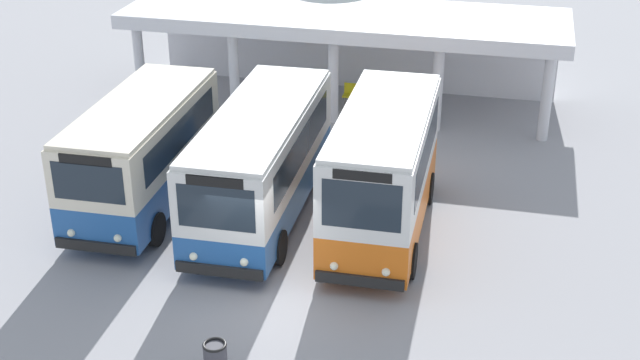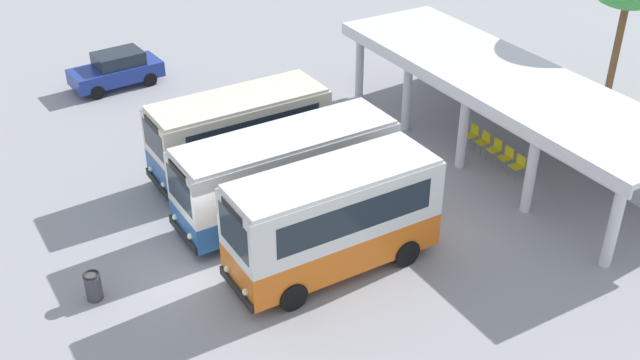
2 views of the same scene
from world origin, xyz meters
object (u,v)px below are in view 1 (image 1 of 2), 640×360
city_bus_middle_cream (383,169)px  waiting_chair_end_by_column (312,90)px  city_bus_nearest_orange (143,150)px  waiting_chair_second_from_end (331,91)px  waiting_chair_middle_seat (350,93)px  waiting_chair_fifth_seat (387,97)px  city_bus_second_in_row (261,159)px  waiting_chair_fourth_seat (368,95)px

city_bus_middle_cream → waiting_chair_end_by_column: city_bus_middle_cream is taller
city_bus_nearest_orange → waiting_chair_second_from_end: 9.52m
waiting_chair_middle_seat → waiting_chair_fifth_seat: (1.39, -0.12, 0.00)m
waiting_chair_second_from_end → city_bus_nearest_orange: bearing=-110.6°
city_bus_nearest_orange → waiting_chair_end_by_column: size_ratio=7.71×
waiting_chair_end_by_column → waiting_chair_fifth_seat: 2.78m
city_bus_middle_cream → city_bus_nearest_orange: bearing=179.7°
city_bus_middle_cream → waiting_chair_second_from_end: 9.58m
waiting_chair_end_by_column → waiting_chair_fifth_seat: size_ratio=1.00×
city_bus_middle_cream → waiting_chair_middle_seat: city_bus_middle_cream is taller
city_bus_middle_cream → waiting_chair_middle_seat: (-2.64, 8.86, -1.36)m
city_bus_nearest_orange → city_bus_second_in_row: (3.33, 0.17, -0.00)m
waiting_chair_end_by_column → waiting_chair_fourth_seat: same height
city_bus_nearest_orange → city_bus_middle_cream: 6.66m
waiting_chair_end_by_column → waiting_chair_middle_seat: (1.39, -0.03, 0.00)m
waiting_chair_fourth_seat → waiting_chair_fifth_seat: same height
city_bus_second_in_row → waiting_chair_fifth_seat: size_ratio=8.95×
waiting_chair_end_by_column → waiting_chair_middle_seat: size_ratio=1.00×
waiting_chair_second_from_end → waiting_chair_fifth_seat: (2.08, -0.14, 0.00)m
city_bus_middle_cream → waiting_chair_fifth_seat: bearing=98.2°
waiting_chair_end_by_column → waiting_chair_middle_seat: 1.39m
waiting_chair_fourth_seat → waiting_chair_fifth_seat: (0.69, -0.07, 0.00)m
city_bus_second_in_row → waiting_chair_fourth_seat: (1.38, 8.60, -1.19)m
waiting_chair_second_from_end → waiting_chair_fifth_seat: bearing=-3.9°
waiting_chair_end_by_column → waiting_chair_second_from_end: (0.69, -0.01, 0.00)m
city_bus_nearest_orange → city_bus_second_in_row: bearing=2.8°
city_bus_second_in_row → city_bus_middle_cream: (3.33, -0.20, 0.18)m
waiting_chair_end_by_column → waiting_chair_second_from_end: size_ratio=1.00×
waiting_chair_end_by_column → waiting_chair_middle_seat: same height
waiting_chair_second_from_end → waiting_chair_fifth_seat: 2.08m
city_bus_nearest_orange → waiting_chair_fifth_seat: bearing=58.2°
waiting_chair_middle_seat → waiting_chair_fourth_seat: bearing=-4.3°
city_bus_nearest_orange → city_bus_middle_cream: size_ratio=1.00×
city_bus_middle_cream → waiting_chair_middle_seat: size_ratio=7.69×
waiting_chair_second_from_end → waiting_chair_fourth_seat: 1.39m
waiting_chair_second_from_end → waiting_chair_middle_seat: same height
waiting_chair_middle_seat → waiting_chair_fifth_seat: same height
city_bus_nearest_orange → city_bus_middle_cream: (6.66, -0.04, 0.17)m
waiting_chair_second_from_end → waiting_chair_fourth_seat: same height
waiting_chair_middle_seat → waiting_chair_fourth_seat: (0.69, -0.05, 0.00)m
waiting_chair_end_by_column → city_bus_middle_cream: bearing=-65.6°
city_bus_nearest_orange → waiting_chair_fourth_seat: bearing=61.8°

